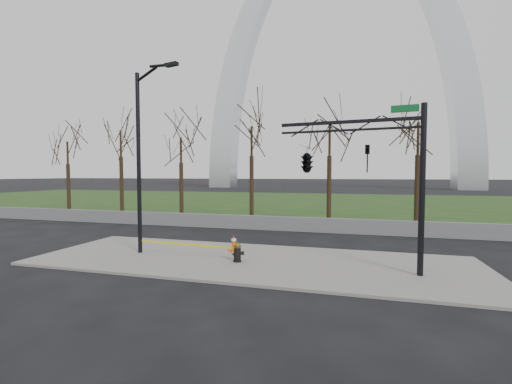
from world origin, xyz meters
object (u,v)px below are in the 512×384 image
(traffic_signal_mast, at_px, (327,159))
(traffic_cone, at_px, (234,243))
(fire_hydrant, at_px, (238,252))
(street_light, at_px, (142,149))

(traffic_signal_mast, bearing_deg, traffic_cone, 166.34)
(fire_hydrant, height_order, street_light, street_light)
(traffic_cone, relative_size, traffic_signal_mast, 0.12)
(street_light, xyz_separation_m, traffic_signal_mast, (7.94, -0.04, -0.55))
(traffic_cone, bearing_deg, traffic_signal_mast, -19.44)
(traffic_signal_mast, bearing_deg, fire_hydrant, -169.56)
(traffic_cone, height_order, traffic_signal_mast, traffic_signal_mast)
(traffic_cone, distance_m, traffic_signal_mast, 5.80)
(fire_hydrant, relative_size, traffic_signal_mast, 0.14)
(street_light, height_order, traffic_signal_mast, street_light)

